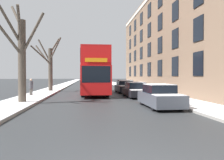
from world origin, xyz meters
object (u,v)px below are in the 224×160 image
at_px(parked_car_1, 135,90).
at_px(parked_car_2, 125,87).
at_px(pedestrian_left_sidewalk, 31,87).
at_px(bare_tree_left_1, 50,65).
at_px(double_decker_bus, 94,70).
at_px(parked_car_0, 160,97).
at_px(bare_tree_left_0, 21,54).

xyz_separation_m(parked_car_1, parked_car_2, (0.00, 5.50, 0.04)).
relative_size(parked_car_1, pedestrian_left_sidewalk, 2.78).
relative_size(bare_tree_left_1, double_decker_bus, 0.59).
distance_m(double_decker_bus, parked_car_0, 11.00).
distance_m(bare_tree_left_0, pedestrian_left_sidewalk, 5.86).
height_order(parked_car_1, pedestrian_left_sidewalk, pedestrian_left_sidewalk).
bearing_deg(bare_tree_left_0, double_decker_bus, 56.38).
xyz_separation_m(parked_car_2, pedestrian_left_sidewalk, (-9.36, -4.22, 0.24)).
bearing_deg(parked_car_0, parked_car_1, 90.00).
xyz_separation_m(bare_tree_left_0, parked_car_2, (8.71, 9.50, -2.71)).
xyz_separation_m(double_decker_bus, parked_car_0, (3.59, -10.23, -1.85)).
bearing_deg(parked_car_0, bare_tree_left_0, 163.86).
distance_m(bare_tree_left_1, parked_car_0, 16.73).
height_order(parked_car_0, parked_car_2, parked_car_2).
xyz_separation_m(bare_tree_left_1, parked_car_1, (8.73, -7.53, -2.53)).
bearing_deg(parked_car_1, parked_car_2, 90.00).
xyz_separation_m(bare_tree_left_1, parked_car_2, (8.73, -2.03, -2.49)).
distance_m(bare_tree_left_1, parked_car_2, 9.30).
bearing_deg(bare_tree_left_1, parked_car_1, -40.76).
xyz_separation_m(double_decker_bus, parked_car_2, (3.59, 1.79, -1.84)).
xyz_separation_m(parked_car_1, pedestrian_left_sidewalk, (-9.36, 1.28, 0.28)).
height_order(bare_tree_left_0, parked_car_1, bare_tree_left_0).
height_order(bare_tree_left_0, parked_car_0, bare_tree_left_0).
relative_size(parked_car_1, parked_car_2, 1.08).
relative_size(double_decker_bus, parked_car_1, 2.37).
height_order(double_decker_bus, parked_car_0, double_decker_bus).
height_order(double_decker_bus, parked_car_1, double_decker_bus).
xyz_separation_m(double_decker_bus, parked_car_1, (3.59, -3.71, -1.88)).
relative_size(bare_tree_left_0, bare_tree_left_1, 1.08).
bearing_deg(parked_car_1, bare_tree_left_1, 139.24).
height_order(parked_car_2, pedestrian_left_sidewalk, pedestrian_left_sidewalk).
xyz_separation_m(parked_car_0, pedestrian_left_sidewalk, (-9.36, 7.80, 0.25)).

